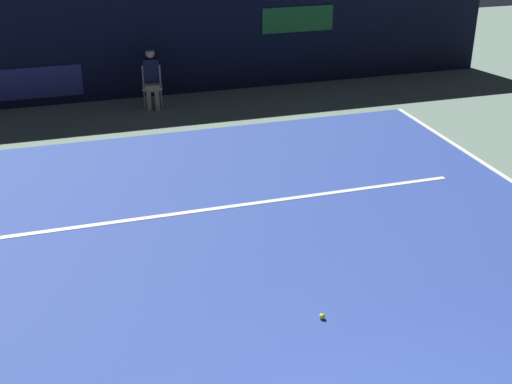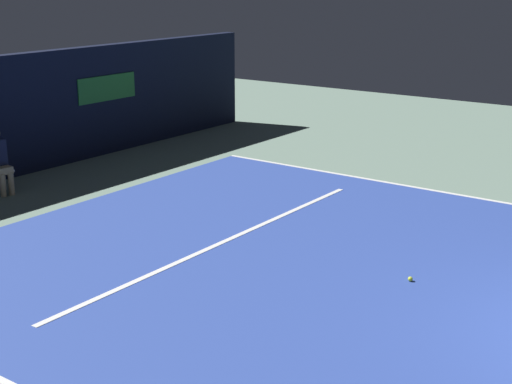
{
  "view_description": "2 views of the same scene",
  "coord_description": "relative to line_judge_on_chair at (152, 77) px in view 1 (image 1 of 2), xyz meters",
  "views": [
    {
      "loc": [
        -2.39,
        -2.74,
        4.79
      ],
      "look_at": [
        0.05,
        5.26,
        0.81
      ],
      "focal_mm": 47.19,
      "sensor_mm": 36.0,
      "label": 1
    },
    {
      "loc": [
        -9.11,
        -0.78,
        4.25
      ],
      "look_at": [
        0.16,
        5.94,
        0.91
      ],
      "focal_mm": 52.97,
      "sensor_mm": 36.0,
      "label": 2
    }
  ],
  "objects": [
    {
      "name": "ground_plane",
      "position": [
        0.37,
        -7.32,
        -0.69
      ],
      "size": [
        31.87,
        31.87,
        0.0
      ],
      "primitive_type": "plane",
      "color": "slate"
    },
    {
      "name": "tennis_ball",
      "position": [
        0.64,
        -8.55,
        -0.64
      ],
      "size": [
        0.07,
        0.07,
        0.07
      ],
      "primitive_type": "sphere",
      "color": "#CCE033",
      "rests_on": "court_surface"
    },
    {
      "name": "line_judge_on_chair",
      "position": [
        0.0,
        0.0,
        0.0
      ],
      "size": [
        0.49,
        0.57,
        1.32
      ],
      "color": "white",
      "rests_on": "ground"
    },
    {
      "name": "line_service",
      "position": [
        0.37,
        -5.38,
        -0.67
      ],
      "size": [
        7.65,
        0.1,
        0.01
      ],
      "primitive_type": "cube",
      "color": "white",
      "rests_on": "court_surface"
    },
    {
      "name": "back_wall",
      "position": [
        0.37,
        0.96,
        0.61
      ],
      "size": [
        16.75,
        0.33,
        2.6
      ],
      "color": "black",
      "rests_on": "ground"
    },
    {
      "name": "court_surface",
      "position": [
        0.37,
        -7.32,
        -0.68
      ],
      "size": [
        9.81,
        11.07,
        0.01
      ],
      "primitive_type": "cube",
      "color": "#2D479E",
      "rests_on": "ground"
    }
  ]
}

